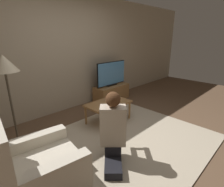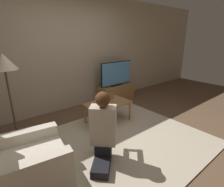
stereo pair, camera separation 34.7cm
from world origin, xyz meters
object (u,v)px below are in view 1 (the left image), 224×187
(tv, at_px, (111,74))
(floor_lamp, at_px, (5,72))
(person_kneeling, at_px, (113,128))
(armchair, at_px, (36,172))
(coffee_table, at_px, (108,105))

(tv, xyz_separation_m, floor_lamp, (-2.57, -0.54, 0.49))
(tv, height_order, person_kneeling, tv)
(tv, xyz_separation_m, armchair, (-2.71, -1.58, -0.43))
(person_kneeling, bearing_deg, armchair, 33.70)
(armchair, xyz_separation_m, person_kneeling, (0.97, -0.19, 0.21))
(coffee_table, distance_m, armchair, 1.87)
(coffee_table, height_order, armchair, armchair)
(floor_lamp, height_order, person_kneeling, floor_lamp)
(armchair, relative_size, person_kneeling, 0.96)
(tv, bearing_deg, armchair, -149.79)
(coffee_table, xyz_separation_m, floor_lamp, (-1.60, 0.34, 0.84))
(coffee_table, height_order, floor_lamp, floor_lamp)
(tv, distance_m, floor_lamp, 2.67)
(armchair, distance_m, person_kneeling, 1.01)
(floor_lamp, relative_size, person_kneeling, 1.45)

